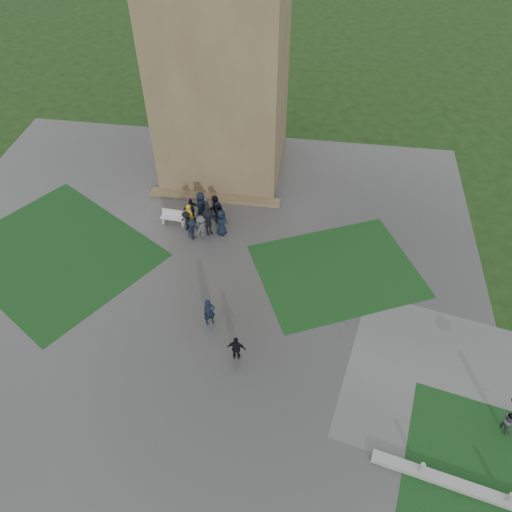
# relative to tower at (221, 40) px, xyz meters

# --- Properties ---
(ground) EXTENTS (120.00, 120.00, 0.00)m
(ground) POSITION_rel_tower_xyz_m (0.00, -15.00, -9.00)
(ground) COLOR black
(plaza) EXTENTS (34.00, 34.00, 0.02)m
(plaza) POSITION_rel_tower_xyz_m (0.00, -13.00, -8.99)
(plaza) COLOR #373735
(plaza) RESTS_ON ground
(lawn_inset_left) EXTENTS (14.10, 13.46, 0.01)m
(lawn_inset_left) POSITION_rel_tower_xyz_m (-8.50, -11.00, -8.97)
(lawn_inset_left) COLOR black
(lawn_inset_left) RESTS_ON plaza
(lawn_inset_right) EXTENTS (11.12, 10.15, 0.01)m
(lawn_inset_right) POSITION_rel_tower_xyz_m (8.50, -10.00, -8.97)
(lawn_inset_right) COLOR black
(lawn_inset_right) RESTS_ON plaza
(tower) EXTENTS (8.00, 8.00, 18.00)m
(tower) POSITION_rel_tower_xyz_m (0.00, 0.00, 0.00)
(tower) COLOR brown
(tower) RESTS_ON ground
(tower_plinth) EXTENTS (9.00, 0.80, 0.22)m
(tower_plinth) POSITION_rel_tower_xyz_m (0.00, -4.40, -8.87)
(tower_plinth) COLOR brown
(tower_plinth) RESTS_ON plaza
(bench) EXTENTS (1.67, 0.63, 0.95)m
(bench) POSITION_rel_tower_xyz_m (-2.08, -7.20, -8.49)
(bench) COLOR beige
(bench) RESTS_ON plaza
(visitor_cluster) EXTENTS (3.25, 3.76, 2.60)m
(visitor_cluster) POSITION_rel_tower_xyz_m (-0.06, -7.40, -7.91)
(visitor_cluster) COLOR black
(visitor_cluster) RESTS_ON plaza
(pedestrian_mid) EXTENTS (0.77, 0.70, 1.76)m
(pedestrian_mid) POSITION_rel_tower_xyz_m (1.90, -14.81, -8.10)
(pedestrian_mid) COLOR black
(pedestrian_mid) RESTS_ON plaza
(pedestrian_near) EXTENTS (0.95, 0.55, 1.60)m
(pedestrian_near) POSITION_rel_tower_xyz_m (3.68, -16.75, -8.18)
(pedestrian_near) COLOR black
(pedestrian_near) RESTS_ON plaza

